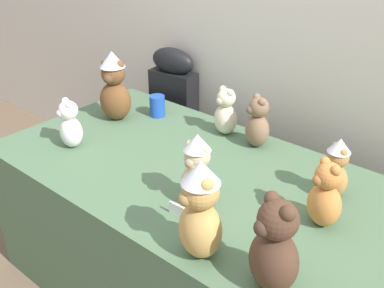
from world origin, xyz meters
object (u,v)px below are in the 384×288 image
Objects in this scene: teddy_bear_chestnut at (114,87)px; teddy_bear_honey at (200,211)px; teddy_bear_caramel at (336,169)px; teddy_bear_cocoa at (275,248)px; instrument_case at (174,124)px; teddy_bear_ginger at (325,196)px; party_cup_blue at (157,106)px; teddy_bear_cream at (226,112)px; teddy_bear_mocha at (258,123)px; teddy_bear_snow at (70,125)px; display_table at (192,235)px; teddy_bear_sand at (197,170)px.

teddy_bear_chestnut reaches higher than teddy_bear_honey.
teddy_bear_cocoa is at bearing -49.05° from teddy_bear_caramel.
teddy_bear_ginger is (1.24, -0.59, 0.34)m from instrument_case.
party_cup_blue is (0.13, 0.17, -0.12)m from teddy_bear_chestnut.
teddy_bear_ginger is at bearing -14.70° from party_cup_blue.
teddy_bear_chestnut reaches higher than party_cup_blue.
teddy_bear_ginger is at bearing -12.36° from teddy_bear_cream.
teddy_bear_caramel is at bearing 13.96° from teddy_bear_mocha.
teddy_bear_mocha is 2.23× the size of party_cup_blue.
teddy_bear_ginger is at bearing 28.85° from teddy_bear_snow.
teddy_bear_caramel is at bearing 120.80° from teddy_bear_cocoa.
teddy_bear_honey is 0.61m from teddy_bear_caramel.
teddy_bear_chestnut is 1.31m from teddy_bear_cocoa.
teddy_bear_cocoa is (1.26, -0.96, 0.36)m from instrument_case.
teddy_bear_chestnut is at bearing 176.30° from teddy_bear_honey.
teddy_bear_cocoa is (1.22, -0.48, -0.03)m from teddy_bear_chestnut.
teddy_bear_mocha is at bearing 75.66° from display_table.
instrument_case is 4.20× the size of teddy_bear_snow.
teddy_bear_snow is at bearing -106.19° from teddy_bear_mocha.
instrument_case is at bearing 166.54° from teddy_bear_cocoa.
teddy_bear_chestnut is 1.52× the size of teddy_bear_cream.
teddy_bear_ginger is (1.20, -0.11, -0.06)m from teddy_bear_chestnut.
party_cup_blue is at bearing 100.66° from teddy_bear_snow.
teddy_bear_honey reaches higher than teddy_bear_cocoa.
teddy_bear_cream is at bearing 145.13° from teddy_bear_honey.
teddy_bear_cocoa reaches higher than teddy_bear_snow.
teddy_bear_ginger reaches higher than teddy_bear_caramel.
teddy_bear_caramel is (1.19, -0.41, 0.34)m from instrument_case.
display_table is 5.64× the size of teddy_bear_cocoa.
teddy_bear_cream is at bearing 9.42° from party_cup_blue.
teddy_bear_ginger is 2.29× the size of party_cup_blue.
teddy_bear_mocha reaches higher than party_cup_blue.
instrument_case is 3.13× the size of teddy_bear_cocoa.
teddy_bear_snow is 0.50m from party_cup_blue.
teddy_bear_sand reaches higher than instrument_case.
teddy_bear_honey is 1.40× the size of teddy_bear_mocha.
teddy_bear_cream reaches higher than display_table.
teddy_bear_ginger is 0.60m from teddy_bear_mocha.
party_cup_blue is at bearing 148.77° from display_table.
teddy_bear_cocoa is at bearing 29.90° from teddy_bear_honey.
party_cup_blue is (-1.02, 0.10, -0.06)m from teddy_bear_caramel.
display_table is at bearing -60.57° from teddy_bear_cream.
display_table is at bearing 173.44° from teddy_bear_cocoa.
teddy_bear_snow is 1.15m from teddy_bear_ginger.
display_table is 6.08× the size of teddy_bear_sand.
teddy_bear_cocoa is at bearing -30.97° from teddy_bear_cream.
instrument_case is 1.41m from teddy_bear_ginger.
teddy_bear_honey is at bearing -150.16° from teddy_bear_cocoa.
teddy_bear_cream is 0.76× the size of teddy_bear_cocoa.
teddy_bear_mocha is at bearing -23.84° from instrument_case.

